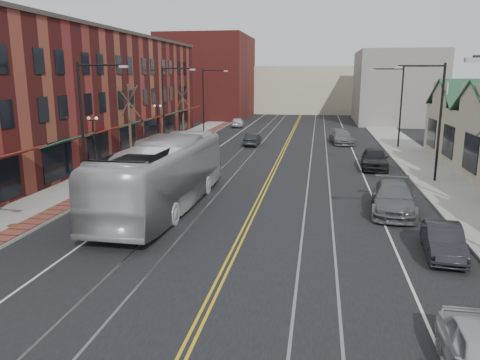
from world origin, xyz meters
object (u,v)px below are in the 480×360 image
(transit_bus, at_px, (163,175))
(parked_suv, at_px, (117,195))
(parked_car_b, at_px, (443,240))
(parked_car_d, at_px, (375,158))
(parked_car_c, at_px, (393,198))

(transit_bus, height_order, parked_suv, transit_bus)
(parked_car_b, relative_size, parked_car_d, 0.80)
(transit_bus, height_order, parked_car_b, transit_bus)
(parked_car_b, bearing_deg, parked_car_d, 97.40)
(parked_car_c, height_order, parked_car_d, parked_car_d)
(parked_car_d, bearing_deg, parked_car_c, -87.51)
(transit_bus, bearing_deg, parked_car_b, 162.28)
(parked_suv, bearing_deg, transit_bus, -170.96)
(parked_suv, bearing_deg, parked_car_d, -141.08)
(transit_bus, distance_m, parked_car_d, 18.90)
(parked_suv, relative_size, parked_car_d, 1.21)
(parked_suv, height_order, parked_car_c, parked_suv)
(parked_car_b, xyz_separation_m, parked_car_c, (-1.11, 6.16, 0.15))
(parked_suv, relative_size, parked_car_c, 1.09)
(transit_bus, xyz_separation_m, parked_car_c, (12.50, 1.43, -1.12))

